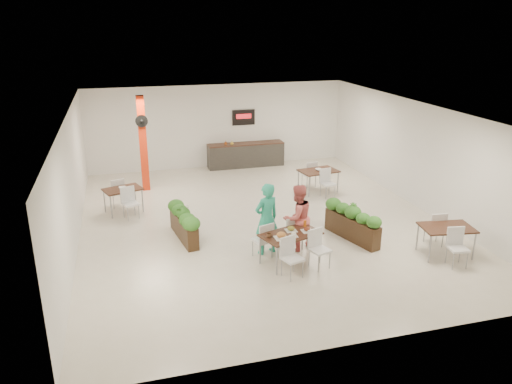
# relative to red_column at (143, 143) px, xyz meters

# --- Properties ---
(ground) EXTENTS (12.00, 12.00, 0.00)m
(ground) POSITION_rel_red_column_xyz_m (3.00, -3.79, -1.64)
(ground) COLOR beige
(ground) RESTS_ON ground
(room_shell) EXTENTS (10.10, 12.10, 3.22)m
(room_shell) POSITION_rel_red_column_xyz_m (3.00, -3.79, 0.36)
(room_shell) COLOR white
(room_shell) RESTS_ON ground
(red_column) EXTENTS (0.40, 0.41, 3.20)m
(red_column) POSITION_rel_red_column_xyz_m (0.00, 0.00, 0.00)
(red_column) COLOR red
(red_column) RESTS_ON ground
(service_counter) EXTENTS (3.00, 0.64, 2.20)m
(service_counter) POSITION_rel_red_column_xyz_m (4.00, 1.86, -1.15)
(service_counter) COLOR #2D2A28
(service_counter) RESTS_ON ground
(main_table) EXTENTS (1.66, 1.92, 0.92)m
(main_table) POSITION_rel_red_column_xyz_m (2.95, -6.46, -1.01)
(main_table) COLOR #331C11
(main_table) RESTS_ON ground
(diner_man) EXTENTS (0.77, 0.62, 1.82)m
(diner_man) POSITION_rel_red_column_xyz_m (2.56, -5.80, -0.73)
(diner_man) COLOR teal
(diner_man) RESTS_ON ground
(diner_woman) EXTENTS (0.99, 0.87, 1.71)m
(diner_woman) POSITION_rel_red_column_xyz_m (3.36, -5.80, -0.79)
(diner_woman) COLOR #EA6A68
(diner_woman) RESTS_ON ground
(planter_left) EXTENTS (0.61, 1.86, 0.97)m
(planter_left) POSITION_rel_red_column_xyz_m (0.70, -4.39, -1.14)
(planter_left) COLOR black
(planter_left) RESTS_ON ground
(planter_right) EXTENTS (0.84, 1.87, 1.01)m
(planter_right) POSITION_rel_red_column_xyz_m (4.97, -5.61, -1.14)
(planter_right) COLOR black
(planter_right) RESTS_ON ground
(side_table_a) EXTENTS (1.26, 1.67, 0.92)m
(side_table_a) POSITION_rel_red_column_xyz_m (-0.78, -1.99, -1.02)
(side_table_a) COLOR #331C11
(side_table_a) RESTS_ON ground
(side_table_b) EXTENTS (1.36, 1.67, 0.92)m
(side_table_b) POSITION_rel_red_column_xyz_m (5.58, -1.77, -1.01)
(side_table_b) COLOR #331C11
(side_table_b) RESTS_ON ground
(side_table_c) EXTENTS (1.34, 1.66, 0.92)m
(side_table_c) POSITION_rel_red_column_xyz_m (6.76, -7.09, -1.01)
(side_table_c) COLOR #331C11
(side_table_c) RESTS_ON ground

